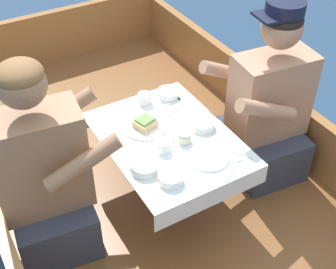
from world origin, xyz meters
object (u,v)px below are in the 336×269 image
object	(u,v)px
sandwich	(145,123)
coffee_cup_starboard	(163,146)
person_port	(45,178)
person_starboard	(267,110)
tin_can	(184,137)
coffee_cup_port	(145,98)

from	to	relation	value
sandwich	coffee_cup_starboard	world-z (taller)	sandwich
person_port	coffee_cup_starboard	distance (m)	0.55
person_port	person_starboard	xyz separation A→B (m)	(1.18, -0.10, 0.00)
person_starboard	tin_can	xyz separation A→B (m)	(-0.54, -0.04, 0.06)
sandwich	coffee_cup_starboard	xyz separation A→B (m)	(-0.01, -0.19, -0.00)
person_port	person_starboard	world-z (taller)	person_starboard
coffee_cup_starboard	tin_can	distance (m)	0.12
person_starboard	coffee_cup_port	xyz separation A→B (m)	(-0.55, 0.33, 0.07)
person_port	coffee_cup_port	xyz separation A→B (m)	(0.63, 0.23, 0.07)
coffee_cup_port	tin_can	world-z (taller)	coffee_cup_port
coffee_cup_port	person_starboard	bearing A→B (deg)	-31.01
sandwich	tin_can	world-z (taller)	sandwich
person_starboard	coffee_cup_starboard	size ratio (longest dim) A/B	10.68
person_port	sandwich	bearing A→B (deg)	11.99
person_port	coffee_cup_port	world-z (taller)	person_port
person_starboard	coffee_cup_port	world-z (taller)	person_starboard
person_starboard	coffee_cup_port	bearing A→B (deg)	-24.64
person_port	coffee_cup_starboard	xyz separation A→B (m)	(0.53, -0.14, 0.07)
sandwich	tin_can	xyz separation A→B (m)	(0.11, -0.19, -0.00)
coffee_cup_port	tin_can	size ratio (longest dim) A/B	1.44
person_starboard	tin_can	size ratio (longest dim) A/B	15.01
coffee_cup_port	sandwich	bearing A→B (deg)	-117.48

